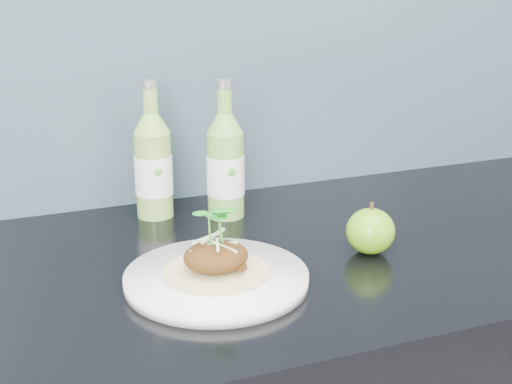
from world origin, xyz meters
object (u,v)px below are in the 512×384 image
at_px(dinner_plate, 216,278).
at_px(cider_bottle_right, 225,166).
at_px(green_apple, 371,231).
at_px(cider_bottle_left, 153,166).

height_order(dinner_plate, cider_bottle_right, cider_bottle_right).
height_order(green_apple, cider_bottle_left, cider_bottle_left).
distance_m(green_apple, cider_bottle_right, 0.27).
distance_m(dinner_plate, cider_bottle_left, 0.30).
xyz_separation_m(cider_bottle_left, cider_bottle_right, (0.11, -0.04, 0.00)).
height_order(green_apple, cider_bottle_right, cider_bottle_right).
distance_m(cider_bottle_left, cider_bottle_right, 0.12).
xyz_separation_m(dinner_plate, green_apple, (0.24, 0.02, 0.03)).
bearing_deg(dinner_plate, cider_bottle_right, 67.84).
bearing_deg(cider_bottle_left, cider_bottle_right, -17.81).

